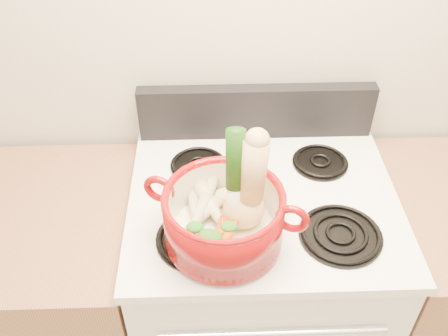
{
  "coord_description": "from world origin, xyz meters",
  "views": [
    {
      "loc": [
        -0.15,
        0.36,
        1.96
      ],
      "look_at": [
        -0.12,
        1.21,
        1.23
      ],
      "focal_mm": 40.0,
      "sensor_mm": 36.0,
      "label": 1
    }
  ],
  "objects_px": {
    "stove_body": "(256,295)",
    "squash": "(245,184)",
    "dutch_oven": "(224,218)",
    "leek": "(235,180)"
  },
  "relations": [
    {
      "from": "stove_body",
      "to": "squash",
      "type": "xyz_separation_m",
      "value": [
        -0.07,
        -0.14,
        0.68
      ]
    },
    {
      "from": "stove_body",
      "to": "dutch_oven",
      "type": "height_order",
      "value": "dutch_oven"
    },
    {
      "from": "dutch_oven",
      "to": "leek",
      "type": "relative_size",
      "value": 1.0
    },
    {
      "from": "leek",
      "to": "stove_body",
      "type": "bearing_deg",
      "value": 58.6
    },
    {
      "from": "stove_body",
      "to": "squash",
      "type": "height_order",
      "value": "squash"
    },
    {
      "from": "dutch_oven",
      "to": "stove_body",
      "type": "bearing_deg",
      "value": 73.83
    },
    {
      "from": "stove_body",
      "to": "dutch_oven",
      "type": "relative_size",
      "value": 3.03
    },
    {
      "from": "leek",
      "to": "squash",
      "type": "bearing_deg",
      "value": 8.33
    },
    {
      "from": "stove_body",
      "to": "squash",
      "type": "relative_size",
      "value": 3.37
    },
    {
      "from": "squash",
      "to": "leek",
      "type": "height_order",
      "value": "leek"
    }
  ]
}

